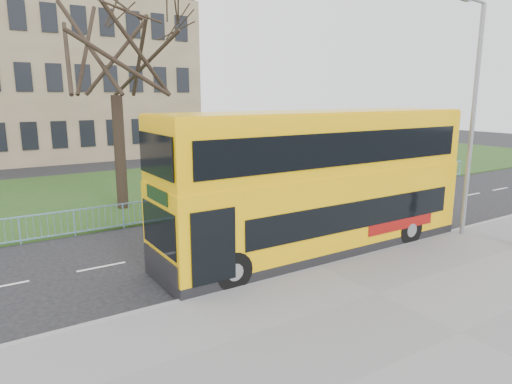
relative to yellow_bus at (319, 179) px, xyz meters
The scene contains 9 objects.
ground 2.92m from the yellow_bus, 169.87° to the left, with size 120.00×120.00×0.00m, color black.
pavement 7.15m from the yellow_bus, 99.41° to the right, with size 80.00×10.50×0.12m, color slate.
kerb 3.15m from the yellow_bus, 128.69° to the right, with size 80.00×0.20×0.14m, color gray.
grass_verge 14.78m from the yellow_bus, 94.28° to the left, with size 80.00×15.40×0.08m, color #1F3915.
guard_railing 7.21m from the yellow_bus, 99.08° to the left, with size 40.00×0.12×1.10m, color #7DB6DF, non-canonical shape.
bare_tree 11.69m from the yellow_bus, 111.84° to the left, with size 9.27×9.27×13.25m, color black, non-canonical shape.
civic_building 35.97m from the yellow_bus, 99.81° to the left, with size 30.00×15.00×14.00m, color #78664C.
yellow_bus is the anchor object (origin of this frame).
street_lamp 6.70m from the yellow_bus, 16.83° to the right, with size 1.87×0.47×8.88m.
Camera 1 is at (-9.43, -12.44, 5.64)m, focal length 32.00 mm.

